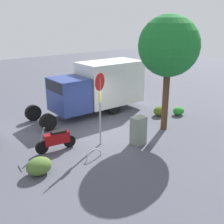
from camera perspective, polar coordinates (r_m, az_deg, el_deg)
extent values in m
plane|color=#4A4B56|center=(13.96, -0.46, -4.25)|extent=(60.00, 60.00, 0.00)
cylinder|color=black|center=(17.98, -3.28, 2.53)|extent=(0.91, 0.28, 0.90)
cylinder|color=black|center=(16.51, 0.47, 1.09)|extent=(0.91, 0.28, 0.90)
cylinder|color=black|center=(16.06, -16.02, -0.17)|extent=(0.91, 0.28, 0.90)
cylinder|color=black|center=(14.40, -13.13, -2.11)|extent=(0.91, 0.28, 0.90)
cube|color=silver|center=(17.14, -0.44, 6.19)|extent=(3.88, 2.33, 2.56)
cube|color=navy|center=(15.68, -8.91, 3.53)|extent=(1.87, 2.16, 1.90)
cube|color=black|center=(15.54, -9.02, 5.66)|extent=(1.89, 2.00, 0.60)
cylinder|color=black|center=(12.10, -14.31, -7.17)|extent=(0.57, 0.18, 0.56)
cylinder|color=black|center=(12.46, -8.80, -6.01)|extent=(0.57, 0.18, 0.56)
cube|color=maroon|center=(12.17, -11.37, -5.35)|extent=(1.14, 0.48, 0.48)
cube|color=black|center=(12.09, -11.01, -4.09)|extent=(0.68, 0.37, 0.12)
cylinder|color=slate|center=(11.89, -14.29, -4.74)|extent=(0.29, 0.11, 0.69)
cylinder|color=black|center=(11.76, -14.42, -3.17)|extent=(0.12, 0.55, 0.04)
cylinder|color=#9E9EA3|center=(12.13, -2.49, -0.03)|extent=(0.08, 0.08, 3.10)
cylinder|color=red|center=(11.75, -2.53, 6.25)|extent=(0.71, 0.32, 0.76)
cube|color=yellow|center=(11.90, -2.48, 3.24)|extent=(0.33, 0.33, 0.44)
cylinder|color=#47301E|center=(14.15, 11.01, 2.61)|extent=(0.33, 0.33, 3.21)
sphere|color=#1B6E2B|center=(13.68, 11.70, 13.27)|extent=(2.94, 2.94, 2.94)
cube|color=slate|center=(12.55, 5.47, -3.85)|extent=(0.63, 0.52, 1.30)
torus|color=#B7B7BC|center=(11.51, -3.77, -9.55)|extent=(0.85, 0.13, 0.85)
ellipsoid|color=#29882F|center=(16.88, 13.63, 0.22)|extent=(0.73, 0.60, 0.50)
ellipsoid|color=#4B6A2E|center=(10.62, -14.88, -10.78)|extent=(0.96, 0.78, 0.65)
ellipsoid|color=#4A621A|center=(16.52, 9.89, 0.21)|extent=(0.83, 0.68, 0.57)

